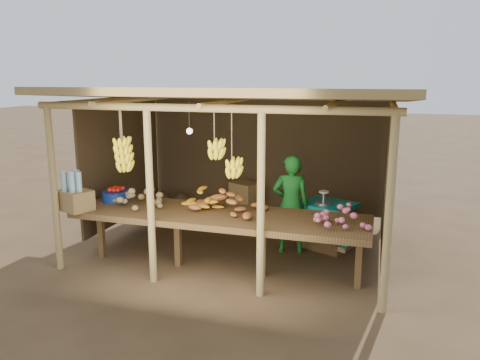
# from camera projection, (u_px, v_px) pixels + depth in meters

# --- Properties ---
(ground) EXTENTS (60.00, 60.00, 0.00)m
(ground) POSITION_uv_depth(u_px,v_px,m) (240.00, 247.00, 7.18)
(ground) COLOR brown
(ground) RESTS_ON ground
(stall_structure) EXTENTS (4.70, 3.50, 2.43)m
(stall_structure) POSITION_uv_depth(u_px,v_px,m) (237.00, 121.00, 6.79)
(stall_structure) COLOR tan
(stall_structure) RESTS_ON ground
(counter) EXTENTS (3.90, 1.05, 0.80)m
(counter) POSITION_uv_depth(u_px,v_px,m) (219.00, 218.00, 6.13)
(counter) COLOR brown
(counter) RESTS_ON ground
(potato_heap) EXTENTS (1.01, 0.78, 0.36)m
(potato_heap) POSITION_uv_depth(u_px,v_px,m) (134.00, 194.00, 6.41)
(potato_heap) COLOR #9B8450
(potato_heap) RESTS_ON counter
(sweet_potato_heap) EXTENTS (0.97, 0.63, 0.36)m
(sweet_potato_heap) POSITION_uv_depth(u_px,v_px,m) (226.00, 200.00, 6.10)
(sweet_potato_heap) COLOR #B5682E
(sweet_potato_heap) RESTS_ON counter
(onion_heap) EXTENTS (0.90, 0.62, 0.36)m
(onion_heap) POSITION_uv_depth(u_px,v_px,m) (336.00, 213.00, 5.51)
(onion_heap) COLOR #C96279
(onion_heap) RESTS_ON counter
(banana_pile) EXTENTS (0.66, 0.49, 0.35)m
(banana_pile) POSITION_uv_depth(u_px,v_px,m) (202.00, 196.00, 6.32)
(banana_pile) COLOR yellow
(banana_pile) RESTS_ON counter
(tomato_basin) EXTENTS (0.40, 0.40, 0.21)m
(tomato_basin) POSITION_uv_depth(u_px,v_px,m) (116.00, 195.00, 6.73)
(tomato_basin) COLOR navy
(tomato_basin) RESTS_ON counter
(bottle_box) EXTENTS (0.52, 0.46, 0.54)m
(bottle_box) POSITION_uv_depth(u_px,v_px,m) (75.00, 195.00, 6.24)
(bottle_box) COLOR olive
(bottle_box) RESTS_ON counter
(vendor) EXTENTS (0.60, 0.46, 1.46)m
(vendor) POSITION_uv_depth(u_px,v_px,m) (291.00, 204.00, 6.82)
(vendor) COLOR #187023
(vendor) RESTS_ON ground
(tarp_crate) EXTENTS (0.96, 0.90, 0.91)m
(tarp_crate) POSITION_uv_depth(u_px,v_px,m) (327.00, 223.00, 7.10)
(tarp_crate) COLOR brown
(tarp_crate) RESTS_ON ground
(carton_stack) EXTENTS (1.07, 0.52, 0.74)m
(carton_stack) POSITION_uv_depth(u_px,v_px,m) (236.00, 206.00, 8.27)
(carton_stack) COLOR olive
(carton_stack) RESTS_ON ground
(burlap_sacks) EXTENTS (0.82, 0.43, 0.58)m
(burlap_sacks) POSITION_uv_depth(u_px,v_px,m) (171.00, 205.00, 8.57)
(burlap_sacks) COLOR #473721
(burlap_sacks) RESTS_ON ground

